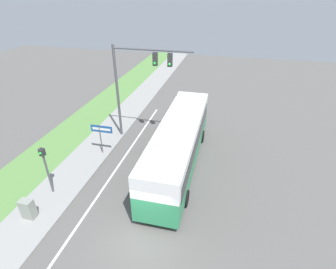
{
  "coord_description": "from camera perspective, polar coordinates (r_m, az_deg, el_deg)",
  "views": [
    {
      "loc": [
        3.32,
        -8.48,
        11.03
      ],
      "look_at": [
        -0.52,
        7.23,
        1.8
      ],
      "focal_mm": 28.0,
      "sensor_mm": 36.0,
      "label": 1
    }
  ],
  "objects": [
    {
      "name": "utility_cabinet",
      "position": [
        16.28,
        -28.2,
        -14.07
      ],
      "size": [
        0.69,
        0.45,
        1.15
      ],
      "color": "gray",
      "rests_on": "sidewalk"
    },
    {
      "name": "bus",
      "position": [
        17.51,
        2.37,
        -1.59
      ],
      "size": [
        2.63,
        11.71,
        3.51
      ],
      "color": "#2D8956",
      "rests_on": "ground_plane"
    },
    {
      "name": "lane_divider_near",
      "position": [
        15.54,
        -18.52,
        -17.52
      ],
      "size": [
        0.14,
        30.0,
        0.01
      ],
      "color": "silver",
      "rests_on": "ground_plane"
    },
    {
      "name": "sidewalk",
      "position": [
        16.82,
        -26.42,
        -14.89
      ],
      "size": [
        2.8,
        80.0,
        0.12
      ],
      "color": "gray",
      "rests_on": "ground_plane"
    },
    {
      "name": "ground_plane",
      "position": [
        14.31,
        -5.2,
        -20.91
      ],
      "size": [
        80.0,
        80.0,
        0.0
      ],
      "primitive_type": "plane",
      "color": "#565451"
    },
    {
      "name": "signal_gantry",
      "position": [
        19.84,
        -6.87,
        12.48
      ],
      "size": [
        5.92,
        0.41,
        7.42
      ],
      "color": "#4C4C51",
      "rests_on": "ground_plane"
    },
    {
      "name": "street_sign",
      "position": [
        19.4,
        -14.33,
        0.34
      ],
      "size": [
        1.65,
        0.08,
        2.45
      ],
      "color": "#4C4C51",
      "rests_on": "ground_plane"
    },
    {
      "name": "pedestrian_signal",
      "position": [
        16.58,
        -25.15,
        -5.82
      ],
      "size": [
        0.28,
        0.34,
        3.2
      ],
      "color": "#4C4C51",
      "rests_on": "ground_plane"
    }
  ]
}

